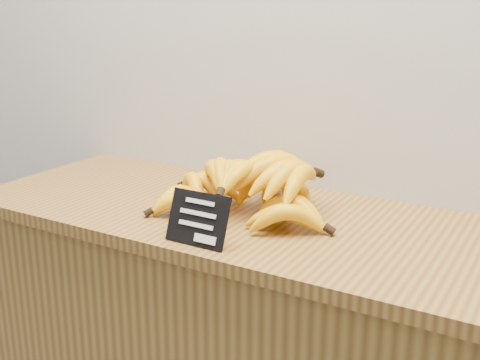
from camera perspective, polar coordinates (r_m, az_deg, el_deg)
counter_top at (r=1.39m, az=1.04°, el=-3.64°), size 1.36×0.54×0.03m
chalkboard_sign at (r=1.20m, az=-4.03°, el=-3.71°), size 0.13×0.04×0.10m
banana_pile at (r=1.38m, az=1.20°, el=-0.79°), size 0.46×0.37×0.13m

